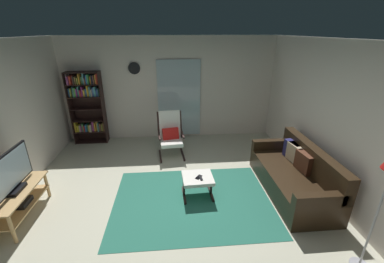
{
  "coord_description": "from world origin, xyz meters",
  "views": [
    {
      "loc": [
        0.03,
        -3.48,
        2.72
      ],
      "look_at": [
        0.39,
        0.78,
        0.97
      ],
      "focal_mm": 23.28,
      "sensor_mm": 36.0,
      "label": 1
    }
  ],
  "objects_px": {
    "wall_clock": "(134,68)",
    "leather_sofa": "(294,175)",
    "bookshelf_near_tv": "(87,104)",
    "television": "(10,174)",
    "lounge_armchair": "(170,133)",
    "tv_stand": "(18,200)",
    "ottoman": "(198,180)",
    "cell_phone": "(199,177)",
    "tv_remote": "(201,178)"
  },
  "relations": [
    {
      "from": "leather_sofa",
      "to": "wall_clock",
      "type": "xyz_separation_m",
      "value": [
        -3.03,
        2.66,
        1.54
      ]
    },
    {
      "from": "television",
      "to": "tv_stand",
      "type": "bearing_deg",
      "value": 135.5
    },
    {
      "from": "television",
      "to": "bookshelf_near_tv",
      "type": "distance_m",
      "value": 2.88
    },
    {
      "from": "television",
      "to": "lounge_armchair",
      "type": "xyz_separation_m",
      "value": [
        2.32,
        1.95,
        -0.25
      ]
    },
    {
      "from": "tv_stand",
      "to": "lounge_armchair",
      "type": "distance_m",
      "value": 3.04
    },
    {
      "from": "bookshelf_near_tv",
      "to": "ottoman",
      "type": "relative_size",
      "value": 3.34
    },
    {
      "from": "tv_stand",
      "to": "wall_clock",
      "type": "relative_size",
      "value": 3.93
    },
    {
      "from": "tv_remote",
      "to": "ottoman",
      "type": "bearing_deg",
      "value": 118.88
    },
    {
      "from": "bookshelf_near_tv",
      "to": "tv_remote",
      "type": "height_order",
      "value": "bookshelf_near_tv"
    },
    {
      "from": "tv_stand",
      "to": "lounge_armchair",
      "type": "height_order",
      "value": "lounge_armchair"
    },
    {
      "from": "cell_phone",
      "to": "television",
      "type": "bearing_deg",
      "value": -138.48
    },
    {
      "from": "cell_phone",
      "to": "leather_sofa",
      "type": "bearing_deg",
      "value": 36.52
    },
    {
      "from": "wall_clock",
      "to": "tv_remote",
      "type": "bearing_deg",
      "value": -63.92
    },
    {
      "from": "wall_clock",
      "to": "television",
      "type": "bearing_deg",
      "value": -116.39
    },
    {
      "from": "tv_remote",
      "to": "lounge_armchair",
      "type": "bearing_deg",
      "value": 98.58
    },
    {
      "from": "bookshelf_near_tv",
      "to": "tv_remote",
      "type": "relative_size",
      "value": 12.56
    },
    {
      "from": "lounge_armchair",
      "to": "cell_phone",
      "type": "distance_m",
      "value": 1.72
    },
    {
      "from": "leather_sofa",
      "to": "bookshelf_near_tv",
      "type": "bearing_deg",
      "value": 149.24
    },
    {
      "from": "bookshelf_near_tv",
      "to": "wall_clock",
      "type": "distance_m",
      "value": 1.47
    },
    {
      "from": "bookshelf_near_tv",
      "to": "leather_sofa",
      "type": "relative_size",
      "value": 0.91
    },
    {
      "from": "leather_sofa",
      "to": "ottoman",
      "type": "distance_m",
      "value": 1.74
    },
    {
      "from": "television",
      "to": "tv_remote",
      "type": "height_order",
      "value": "television"
    },
    {
      "from": "lounge_armchair",
      "to": "bookshelf_near_tv",
      "type": "bearing_deg",
      "value": 156.04
    },
    {
      "from": "leather_sofa",
      "to": "lounge_armchair",
      "type": "xyz_separation_m",
      "value": [
        -2.2,
        1.62,
        0.23
      ]
    },
    {
      "from": "television",
      "to": "ottoman",
      "type": "distance_m",
      "value": 2.83
    },
    {
      "from": "television",
      "to": "bookshelf_near_tv",
      "type": "xyz_separation_m",
      "value": [
        0.27,
        2.86,
        0.24
      ]
    },
    {
      "from": "bookshelf_near_tv",
      "to": "leather_sofa",
      "type": "height_order",
      "value": "bookshelf_near_tv"
    },
    {
      "from": "tv_stand",
      "to": "ottoman",
      "type": "height_order",
      "value": "tv_stand"
    },
    {
      "from": "wall_clock",
      "to": "ottoman",
      "type": "bearing_deg",
      "value": -64.19
    },
    {
      "from": "television",
      "to": "tv_remote",
      "type": "bearing_deg",
      "value": 5.36
    },
    {
      "from": "tv_stand",
      "to": "television",
      "type": "height_order",
      "value": "television"
    },
    {
      "from": "cell_phone",
      "to": "tv_remote",
      "type": "bearing_deg",
      "value": -14.25
    },
    {
      "from": "tv_stand",
      "to": "wall_clock",
      "type": "height_order",
      "value": "wall_clock"
    },
    {
      "from": "cell_phone",
      "to": "wall_clock",
      "type": "distance_m",
      "value": 3.33
    },
    {
      "from": "bookshelf_near_tv",
      "to": "ottoman",
      "type": "bearing_deg",
      "value": -45.38
    },
    {
      "from": "television",
      "to": "lounge_armchair",
      "type": "distance_m",
      "value": 3.04
    },
    {
      "from": "wall_clock",
      "to": "bookshelf_near_tv",
      "type": "bearing_deg",
      "value": -173.79
    },
    {
      "from": "leather_sofa",
      "to": "wall_clock",
      "type": "relative_size",
      "value": 6.84
    },
    {
      "from": "bookshelf_near_tv",
      "to": "leather_sofa",
      "type": "xyz_separation_m",
      "value": [
        4.24,
        -2.53,
        -0.71
      ]
    },
    {
      "from": "bookshelf_near_tv",
      "to": "tv_remote",
      "type": "xyz_separation_m",
      "value": [
        2.55,
        -2.6,
        -0.63
      ]
    },
    {
      "from": "bookshelf_near_tv",
      "to": "leather_sofa",
      "type": "bearing_deg",
      "value": -30.76
    },
    {
      "from": "bookshelf_near_tv",
      "to": "cell_phone",
      "type": "distance_m",
      "value": 3.65
    },
    {
      "from": "television",
      "to": "leather_sofa",
      "type": "distance_m",
      "value": 4.55
    },
    {
      "from": "tv_remote",
      "to": "cell_phone",
      "type": "xyz_separation_m",
      "value": [
        -0.03,
        0.04,
        -0.0
      ]
    },
    {
      "from": "tv_stand",
      "to": "tv_remote",
      "type": "xyz_separation_m",
      "value": [
        2.82,
        0.26,
        0.07
      ]
    },
    {
      "from": "bookshelf_near_tv",
      "to": "leather_sofa",
      "type": "distance_m",
      "value": 4.99
    },
    {
      "from": "bookshelf_near_tv",
      "to": "cell_phone",
      "type": "relative_size",
      "value": 12.92
    },
    {
      "from": "wall_clock",
      "to": "leather_sofa",
      "type": "bearing_deg",
      "value": -41.24
    },
    {
      "from": "ottoman",
      "to": "leather_sofa",
      "type": "bearing_deg",
      "value": 0.3
    },
    {
      "from": "bookshelf_near_tv",
      "to": "tv_stand",
      "type": "bearing_deg",
      "value": -95.5
    }
  ]
}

